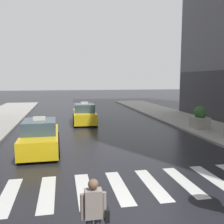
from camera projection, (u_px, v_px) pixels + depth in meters
name	position (u px, v px, depth m)	size (l,w,h in m)	color
crosswalk_markings	(136.00, 185.00, 8.89)	(11.30, 2.80, 0.01)	silver
taxi_lead	(40.00, 137.00, 13.06)	(1.99, 4.57, 1.80)	yellow
taxi_second	(85.00, 115.00, 21.39)	(2.06, 4.60, 1.80)	yellow
pedestrian_with_handbag	(94.00, 212.00, 5.33)	(0.60, 0.24, 1.65)	#333338
planter_mid_block	(200.00, 118.00, 18.42)	(1.10, 1.10, 1.60)	#A8A399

